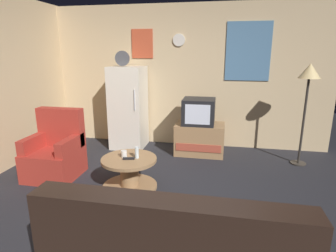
{
  "coord_description": "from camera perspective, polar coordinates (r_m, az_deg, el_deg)",
  "views": [
    {
      "loc": [
        0.68,
        -2.8,
        1.76
      ],
      "look_at": [
        -0.04,
        0.9,
        0.75
      ],
      "focal_mm": 29.92,
      "sensor_mm": 36.0,
      "label": 1
    }
  ],
  "objects": [
    {
      "name": "ground_plane",
      "position": [
        3.38,
        -2.32,
        -16.42
      ],
      "size": [
        12.0,
        12.0,
        0.0
      ],
      "primitive_type": "plane",
      "color": "#232328"
    },
    {
      "name": "wall_with_art",
      "position": [
        5.31,
        3.75,
        9.97
      ],
      "size": [
        5.2,
        0.12,
        2.58
      ],
      "color": "#D1B284",
      "rests_on": "ground_plane"
    },
    {
      "name": "fridge",
      "position": [
        5.24,
        -8.07,
        3.77
      ],
      "size": [
        0.6,
        0.62,
        1.77
      ],
      "color": "silver",
      "rests_on": "ground_plane"
    },
    {
      "name": "tv_stand",
      "position": [
        4.96,
        6.45,
        -2.61
      ],
      "size": [
        0.84,
        0.53,
        0.54
      ],
      "color": "#9E754C",
      "rests_on": "ground_plane"
    },
    {
      "name": "crt_tv",
      "position": [
        4.84,
        6.29,
        2.96
      ],
      "size": [
        0.54,
        0.51,
        0.44
      ],
      "color": "black",
      "rests_on": "tv_stand"
    },
    {
      "name": "standing_lamp",
      "position": [
        4.73,
        26.77,
        8.53
      ],
      "size": [
        0.32,
        0.32,
        1.59
      ],
      "color": "#332D28",
      "rests_on": "ground_plane"
    },
    {
      "name": "coffee_table",
      "position": [
        3.76,
        -7.85,
        -9.47
      ],
      "size": [
        0.72,
        0.72,
        0.42
      ],
      "color": "#9E754C",
      "rests_on": "ground_plane"
    },
    {
      "name": "wine_glass",
      "position": [
        3.64,
        -6.37,
        -5.4
      ],
      "size": [
        0.05,
        0.05,
        0.15
      ],
      "primitive_type": "cylinder",
      "color": "silver",
      "rests_on": "coffee_table"
    },
    {
      "name": "mug_ceramic_white",
      "position": [
        3.71,
        -8.95,
        -5.63
      ],
      "size": [
        0.08,
        0.08,
        0.09
      ],
      "primitive_type": "cylinder",
      "color": "silver",
      "rests_on": "coffee_table"
    },
    {
      "name": "remote_control",
      "position": [
        3.64,
        -8.0,
        -6.57
      ],
      "size": [
        0.16,
        0.08,
        0.02
      ],
      "primitive_type": "cube",
      "rotation": [
        0.0,
        0.0,
        0.24
      ],
      "color": "black",
      "rests_on": "coffee_table"
    },
    {
      "name": "armchair",
      "position": [
        4.37,
        -21.93,
        -5.14
      ],
      "size": [
        0.68,
        0.68,
        0.96
      ],
      "color": "#A52D23",
      "rests_on": "ground_plane"
    }
  ]
}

